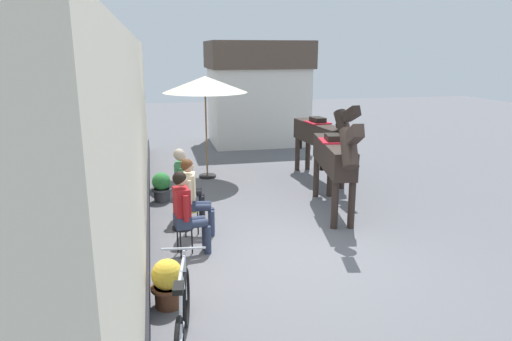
{
  "coord_description": "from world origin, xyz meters",
  "views": [
    {
      "loc": [
        -2.2,
        -6.88,
        3.19
      ],
      "look_at": [
        -0.4,
        1.2,
        1.05
      ],
      "focal_mm": 32.68,
      "sensor_mm": 36.0,
      "label": 1
    }
  ],
  "objects_px": {
    "cafe_parasol": "(205,85)",
    "saddled_horse_near": "(335,157)",
    "flower_planter_farthest": "(162,186)",
    "leaning_bicycle": "(183,319)",
    "seated_visitor_middle": "(193,193)",
    "seated_visitor_far": "(185,180)",
    "seated_visitor_near": "(186,209)",
    "flower_planter_nearest": "(168,282)",
    "saddled_horse_far": "(321,135)",
    "satchel_bag": "(183,200)"
  },
  "relations": [
    {
      "from": "seated_visitor_middle",
      "to": "flower_planter_nearest",
      "type": "bearing_deg",
      "value": -102.96
    },
    {
      "from": "leaning_bicycle",
      "to": "saddled_horse_near",
      "type": "bearing_deg",
      "value": 49.96
    },
    {
      "from": "flower_planter_nearest",
      "to": "leaning_bicycle",
      "type": "distance_m",
      "value": 1.0
    },
    {
      "from": "flower_planter_nearest",
      "to": "seated_visitor_near",
      "type": "bearing_deg",
      "value": 76.55
    },
    {
      "from": "cafe_parasol",
      "to": "saddled_horse_near",
      "type": "bearing_deg",
      "value": -56.58
    },
    {
      "from": "seated_visitor_middle",
      "to": "saddled_horse_far",
      "type": "relative_size",
      "value": 0.46
    },
    {
      "from": "saddled_horse_far",
      "to": "flower_planter_farthest",
      "type": "relative_size",
      "value": 4.68
    },
    {
      "from": "seated_visitor_far",
      "to": "satchel_bag",
      "type": "relative_size",
      "value": 4.96
    },
    {
      "from": "saddled_horse_far",
      "to": "seated_visitor_near",
      "type": "bearing_deg",
      "value": -133.99
    },
    {
      "from": "saddled_horse_near",
      "to": "flower_planter_farthest",
      "type": "height_order",
      "value": "saddled_horse_near"
    },
    {
      "from": "seated_visitor_near",
      "to": "saddled_horse_near",
      "type": "xyz_separation_m",
      "value": [
        3.02,
        1.36,
        0.38
      ]
    },
    {
      "from": "saddled_horse_far",
      "to": "flower_planter_farthest",
      "type": "bearing_deg",
      "value": -167.56
    },
    {
      "from": "seated_visitor_middle",
      "to": "cafe_parasol",
      "type": "distance_m",
      "value": 4.19
    },
    {
      "from": "flower_planter_nearest",
      "to": "flower_planter_farthest",
      "type": "relative_size",
      "value": 1.0
    },
    {
      "from": "saddled_horse_far",
      "to": "cafe_parasol",
      "type": "height_order",
      "value": "cafe_parasol"
    },
    {
      "from": "seated_visitor_far",
      "to": "satchel_bag",
      "type": "distance_m",
      "value": 1.09
    },
    {
      "from": "seated_visitor_far",
      "to": "flower_planter_farthest",
      "type": "bearing_deg",
      "value": 109.84
    },
    {
      "from": "saddled_horse_far",
      "to": "saddled_horse_near",
      "type": "bearing_deg",
      "value": -104.18
    },
    {
      "from": "flower_planter_nearest",
      "to": "cafe_parasol",
      "type": "bearing_deg",
      "value": 78.67
    },
    {
      "from": "satchel_bag",
      "to": "saddled_horse_near",
      "type": "bearing_deg",
      "value": 87.72
    },
    {
      "from": "seated_visitor_far",
      "to": "cafe_parasol",
      "type": "height_order",
      "value": "cafe_parasol"
    },
    {
      "from": "seated_visitor_middle",
      "to": "cafe_parasol",
      "type": "relative_size",
      "value": 0.54
    },
    {
      "from": "seated_visitor_near",
      "to": "flower_planter_farthest",
      "type": "distance_m",
      "value": 2.94
    },
    {
      "from": "satchel_bag",
      "to": "seated_visitor_middle",
      "type": "bearing_deg",
      "value": 22.32
    },
    {
      "from": "flower_planter_nearest",
      "to": "saddled_horse_far",
      "type": "bearing_deg",
      "value": 52.93
    },
    {
      "from": "seated_visitor_middle",
      "to": "seated_visitor_far",
      "type": "bearing_deg",
      "value": 94.91
    },
    {
      "from": "saddled_horse_near",
      "to": "flower_planter_nearest",
      "type": "height_order",
      "value": "saddled_horse_near"
    },
    {
      "from": "flower_planter_farthest",
      "to": "cafe_parasol",
      "type": "distance_m",
      "value": 2.93
    },
    {
      "from": "saddled_horse_near",
      "to": "satchel_bag",
      "type": "relative_size",
      "value": 10.63
    },
    {
      "from": "seated_visitor_far",
      "to": "cafe_parasol",
      "type": "xyz_separation_m",
      "value": [
        0.77,
        2.93,
        1.59
      ]
    },
    {
      "from": "seated_visitor_far",
      "to": "saddled_horse_near",
      "type": "distance_m",
      "value": 2.97
    },
    {
      "from": "seated_visitor_far",
      "to": "leaning_bicycle",
      "type": "bearing_deg",
      "value": -94.56
    },
    {
      "from": "saddled_horse_near",
      "to": "satchel_bag",
      "type": "distance_m",
      "value": 3.33
    },
    {
      "from": "saddled_horse_near",
      "to": "seated_visitor_far",
      "type": "bearing_deg",
      "value": 173.48
    },
    {
      "from": "seated_visitor_near",
      "to": "cafe_parasol",
      "type": "bearing_deg",
      "value": 79.38
    },
    {
      "from": "saddled_horse_near",
      "to": "seated_visitor_near",
      "type": "bearing_deg",
      "value": -155.72
    },
    {
      "from": "saddled_horse_near",
      "to": "flower_planter_farthest",
      "type": "relative_size",
      "value": 4.65
    },
    {
      "from": "seated_visitor_near",
      "to": "flower_planter_nearest",
      "type": "relative_size",
      "value": 2.17
    },
    {
      "from": "saddled_horse_far",
      "to": "seated_visitor_middle",
      "type": "bearing_deg",
      "value": -139.58
    },
    {
      "from": "flower_planter_farthest",
      "to": "leaning_bicycle",
      "type": "height_order",
      "value": "leaning_bicycle"
    },
    {
      "from": "seated_visitor_far",
      "to": "flower_planter_farthest",
      "type": "height_order",
      "value": "seated_visitor_far"
    },
    {
      "from": "cafe_parasol",
      "to": "satchel_bag",
      "type": "height_order",
      "value": "cafe_parasol"
    },
    {
      "from": "flower_planter_farthest",
      "to": "saddled_horse_near",
      "type": "bearing_deg",
      "value": -24.41
    },
    {
      "from": "seated_visitor_near",
      "to": "seated_visitor_middle",
      "type": "xyz_separation_m",
      "value": [
        0.17,
        0.82,
        0.0
      ]
    },
    {
      "from": "cafe_parasol",
      "to": "satchel_bag",
      "type": "distance_m",
      "value": 3.17
    },
    {
      "from": "seated_visitor_near",
      "to": "cafe_parasol",
      "type": "relative_size",
      "value": 0.54
    },
    {
      "from": "seated_visitor_near",
      "to": "satchel_bag",
      "type": "relative_size",
      "value": 4.96
    },
    {
      "from": "seated_visitor_far",
      "to": "flower_planter_nearest",
      "type": "bearing_deg",
      "value": -98.18
    },
    {
      "from": "seated_visitor_middle",
      "to": "cafe_parasol",
      "type": "xyz_separation_m",
      "value": [
        0.69,
        3.81,
        1.59
      ]
    },
    {
      "from": "satchel_bag",
      "to": "saddled_horse_far",
      "type": "bearing_deg",
      "value": 128.68
    }
  ]
}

